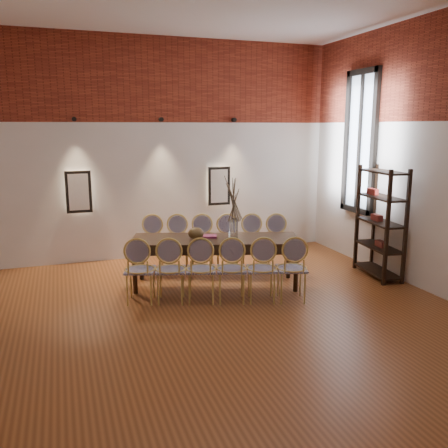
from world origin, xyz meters
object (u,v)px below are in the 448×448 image
object	(u,v)px
chair_near_f	(292,268)
book	(208,236)
chair_far_c	(202,245)
shelving_rack	(380,222)
chair_near_b	(171,269)
chair_near_e	(262,269)
chair_far_f	(278,244)
chair_near_c	(201,269)
chair_far_d	(227,245)
bowl	(196,233)
chair_near_a	(140,270)
dining_table	(216,262)
chair_near_d	(231,269)
chair_far_e	(253,245)
chair_far_a	(152,245)
chair_far_b	(177,245)
vase	(233,229)

from	to	relation	value
chair_near_f	book	bearing A→B (deg)	147.29
chair_far_c	shelving_rack	bearing A→B (deg)	174.25
chair_near_b	chair_far_c	bearing A→B (deg)	72.89
chair_near_e	chair_far_f	distance (m)	1.44
chair_near_c	book	size ratio (longest dim) A/B	3.62
chair_near_c	chair_far_d	bearing A→B (deg)	72.89
chair_far_c	bowl	size ratio (longest dim) A/B	3.92
book	chair_near_b	bearing A→B (deg)	-142.08
chair_near_a	dining_table	bearing A→B (deg)	33.00
chair_near_f	chair_far_f	size ratio (longest dim) A/B	1.00
chair_near_d	dining_table	bearing A→B (deg)	107.11
chair_near_a	chair_near_e	world-z (taller)	same
chair_near_e	chair_far_d	size ratio (longest dim) A/B	1.00
chair_near_d	chair_far_d	size ratio (longest dim) A/B	1.00
chair_far_e	chair_far_d	bearing A→B (deg)	-0.00
chair_far_a	book	bearing A→B (deg)	146.63
chair_near_c	chair_far_c	bearing A→B (deg)	90.00
chair_near_d	chair_far_f	world-z (taller)	same
chair_near_f	chair_far_d	distance (m)	1.62
chair_near_b	chair_far_d	distance (m)	1.62
chair_near_e	chair_far_a	world-z (taller)	same
chair_far_b	shelving_rack	world-z (taller)	shelving_rack
chair_near_e	vase	distance (m)	0.89
chair_near_c	chair_near_d	bearing A→B (deg)	-0.00
chair_far_e	bowl	xyz separation A→B (m)	(-1.11, -0.43, 0.37)
chair_near_c	bowl	size ratio (longest dim) A/B	3.92
chair_near_d	chair_far_f	size ratio (longest dim) A/B	1.00
chair_near_a	bowl	xyz separation A→B (m)	(0.92, 0.38, 0.37)
chair_far_c	shelving_rack	distance (m)	2.95
chair_far_a	chair_far_f	world-z (taller)	same
chair_far_f	vase	xyz separation A→B (m)	(-0.96, -0.42, 0.43)
chair_near_c	chair_near_d	world-z (taller)	same
chair_near_a	chair_near_c	world-z (taller)	same
book	chair_near_e	bearing A→B (deg)	-62.44
chair_near_c	chair_far_d	world-z (taller)	same
dining_table	chair_far_b	xyz separation A→B (m)	(-0.40, 0.85, 0.09)
chair_near_c	chair_far_c	distance (m)	1.38
chair_far_a	chair_near_d	bearing A→B (deg)	132.73
chair_near_a	vase	size ratio (longest dim) A/B	3.13
dining_table	chair_near_f	bearing A→B (deg)	-33.00
dining_table	chair_near_a	size ratio (longest dim) A/B	2.71
chair_near_d	book	bearing A→B (deg)	113.31
chair_far_b	shelving_rack	size ratio (longest dim) A/B	0.52
chair_far_b	chair_far_f	size ratio (longest dim) A/B	1.00
dining_table	chair_near_b	xyz separation A→B (m)	(-0.81, -0.47, 0.09)
chair_far_b	book	distance (m)	0.87
dining_table	chair_near_a	distance (m)	1.27
chair_far_d	vase	xyz separation A→B (m)	(-0.15, -0.68, 0.43)
chair_far_a	bowl	distance (m)	1.13
chair_near_c	chair_far_d	distance (m)	1.44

